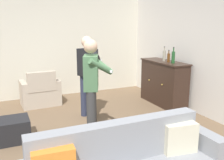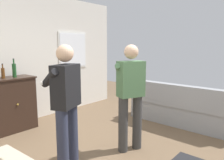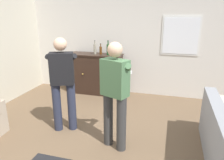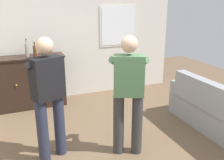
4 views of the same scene
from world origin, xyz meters
name	(u,v)px [view 4 (image 4 of 4)]	position (x,y,z in m)	size (l,w,h in m)	color
ground	(106,159)	(0.00, 0.00, 0.00)	(10.40, 10.40, 0.00)	brown
wall_back_with_window	(64,34)	(0.03, 2.66, 1.40)	(5.20, 0.15, 2.80)	silver
couch	(224,118)	(1.94, -0.13, 0.34)	(0.57, 2.32, 0.88)	gray
sideboard_cabinet	(30,82)	(-0.77, 2.30, 0.53)	(1.39, 0.49, 1.05)	black
bottle_wine_green	(27,50)	(-0.77, 2.29, 1.19)	(0.07, 0.07, 0.35)	gray
bottle_liquor_amber	(35,51)	(-0.63, 2.31, 1.16)	(0.07, 0.07, 0.28)	#593314
bottle_spirits_clear	(45,48)	(-0.42, 2.28, 1.19)	(0.07, 0.07, 0.36)	#1E4C23
person_standing_left	(48,94)	(-0.67, 0.36, 0.94)	(0.52, 0.52, 1.68)	#282D42
person_standing_right	(128,91)	(0.35, 0.08, 0.94)	(0.51, 0.52, 1.68)	#383838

